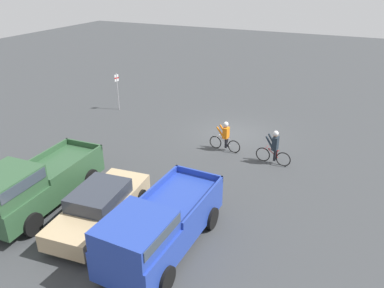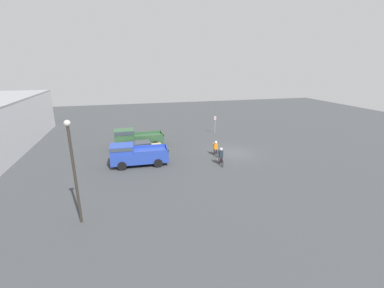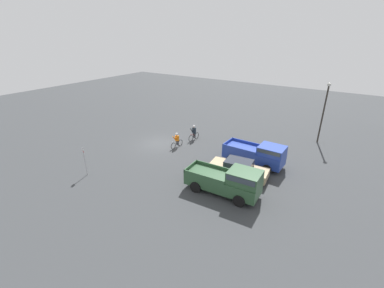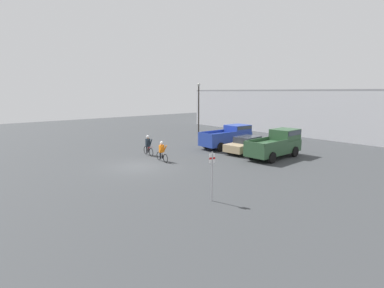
{
  "view_description": "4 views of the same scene",
  "coord_description": "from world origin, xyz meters",
  "px_view_note": "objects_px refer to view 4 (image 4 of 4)",
  "views": [
    {
      "loc": [
        -6.05,
        18.9,
        8.57
      ],
      "look_at": [
        0.54,
        4.54,
        1.2
      ],
      "focal_mm": 35.0,
      "sensor_mm": 36.0,
      "label": 1
    },
    {
      "loc": [
        -24.56,
        11.02,
        9.26
      ],
      "look_at": [
        0.54,
        4.54,
        1.2
      ],
      "focal_mm": 24.0,
      "sensor_mm": 36.0,
      "label": 2
    },
    {
      "loc": [
        19.33,
        16.74,
        10.94
      ],
      "look_at": [
        0.54,
        4.54,
        1.2
      ],
      "focal_mm": 24.0,
      "sensor_mm": 36.0,
      "label": 3
    },
    {
      "loc": [
        18.61,
        -10.65,
        5.34
      ],
      "look_at": [
        0.54,
        4.54,
        1.2
      ],
      "focal_mm": 28.0,
      "sensor_mm": 36.0,
      "label": 4
    }
  ],
  "objects_px": {
    "sedan_0": "(247,144)",
    "lamppost": "(199,104)",
    "pickup_truck_0": "(229,136)",
    "cyclist_1": "(148,145)",
    "cyclist_0": "(162,151)",
    "pickup_truck_1": "(277,143)",
    "fire_lane_sign": "(212,172)"
  },
  "relations": [
    {
      "from": "sedan_0",
      "to": "lamppost",
      "type": "bearing_deg",
      "value": 159.4
    },
    {
      "from": "pickup_truck_0",
      "to": "cyclist_1",
      "type": "relative_size",
      "value": 3.06
    },
    {
      "from": "sedan_0",
      "to": "cyclist_0",
      "type": "xyz_separation_m",
      "value": [
        -2.05,
        -7.73,
        0.09
      ]
    },
    {
      "from": "pickup_truck_1",
      "to": "fire_lane_sign",
      "type": "bearing_deg",
      "value": -70.88
    },
    {
      "from": "pickup_truck_0",
      "to": "cyclist_0",
      "type": "bearing_deg",
      "value": -84.94
    },
    {
      "from": "sedan_0",
      "to": "pickup_truck_1",
      "type": "height_order",
      "value": "pickup_truck_1"
    },
    {
      "from": "pickup_truck_0",
      "to": "pickup_truck_1",
      "type": "height_order",
      "value": "pickup_truck_1"
    },
    {
      "from": "fire_lane_sign",
      "to": "pickup_truck_0",
      "type": "bearing_deg",
      "value": 129.85
    },
    {
      "from": "cyclist_1",
      "to": "fire_lane_sign",
      "type": "xyz_separation_m",
      "value": [
        11.32,
        -3.37,
        0.62
      ]
    },
    {
      "from": "cyclist_1",
      "to": "cyclist_0",
      "type": "bearing_deg",
      "value": -8.66
    },
    {
      "from": "cyclist_0",
      "to": "lamppost",
      "type": "relative_size",
      "value": 0.28
    },
    {
      "from": "pickup_truck_0",
      "to": "sedan_0",
      "type": "relative_size",
      "value": 1.1
    },
    {
      "from": "cyclist_0",
      "to": "lamppost",
      "type": "distance_m",
      "value": 15.54
    },
    {
      "from": "cyclist_0",
      "to": "cyclist_1",
      "type": "relative_size",
      "value": 1.0
    },
    {
      "from": "pickup_truck_1",
      "to": "cyclist_1",
      "type": "xyz_separation_m",
      "value": [
        -7.47,
        -7.75,
        -0.28
      ]
    },
    {
      "from": "cyclist_0",
      "to": "pickup_truck_1",
      "type": "bearing_deg",
      "value": 59.36
    },
    {
      "from": "cyclist_0",
      "to": "sedan_0",
      "type": "bearing_deg",
      "value": 75.15
    },
    {
      "from": "pickup_truck_0",
      "to": "lamppost",
      "type": "height_order",
      "value": "lamppost"
    },
    {
      "from": "pickup_truck_0",
      "to": "pickup_truck_1",
      "type": "bearing_deg",
      "value": -1.76
    },
    {
      "from": "pickup_truck_1",
      "to": "sedan_0",
      "type": "bearing_deg",
      "value": -171.4
    },
    {
      "from": "cyclist_1",
      "to": "pickup_truck_0",
      "type": "bearing_deg",
      "value": 76.49
    },
    {
      "from": "pickup_truck_1",
      "to": "fire_lane_sign",
      "type": "distance_m",
      "value": 11.77
    },
    {
      "from": "pickup_truck_0",
      "to": "fire_lane_sign",
      "type": "bearing_deg",
      "value": -50.15
    },
    {
      "from": "sedan_0",
      "to": "cyclist_1",
      "type": "distance_m",
      "value": 8.7
    },
    {
      "from": "pickup_truck_0",
      "to": "pickup_truck_1",
      "type": "xyz_separation_m",
      "value": [
        5.57,
        -0.17,
        0.06
      ]
    },
    {
      "from": "sedan_0",
      "to": "fire_lane_sign",
      "type": "bearing_deg",
      "value": -58.2
    },
    {
      "from": "sedan_0",
      "to": "pickup_truck_0",
      "type": "bearing_deg",
      "value": 168.04
    },
    {
      "from": "cyclist_0",
      "to": "pickup_truck_0",
      "type": "bearing_deg",
      "value": 95.06
    },
    {
      "from": "pickup_truck_0",
      "to": "sedan_0",
      "type": "distance_m",
      "value": 2.87
    },
    {
      "from": "cyclist_1",
      "to": "fire_lane_sign",
      "type": "height_order",
      "value": "fire_lane_sign"
    },
    {
      "from": "pickup_truck_0",
      "to": "sedan_0",
      "type": "xyz_separation_m",
      "value": [
        2.79,
        -0.59,
        -0.37
      ]
    },
    {
      "from": "lamppost",
      "to": "cyclist_1",
      "type": "bearing_deg",
      "value": -59.87
    }
  ]
}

